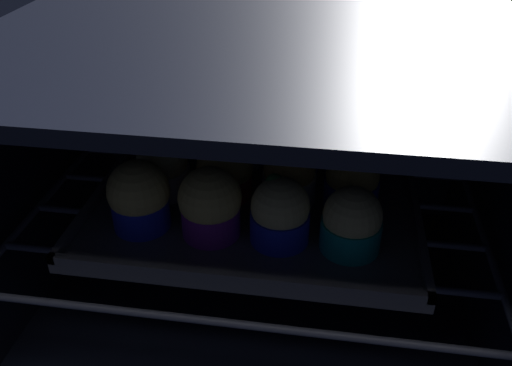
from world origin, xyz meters
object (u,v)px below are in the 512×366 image
at_px(muffin_row0_col2, 280,213).
at_px(muffin_row0_col1, 210,205).
at_px(muffin_row1_col0, 163,166).
at_px(muffin_row1_col1, 225,170).
at_px(muffin_row2_col1, 238,139).
at_px(muffin_row2_col2, 295,145).
at_px(muffin_row0_col0, 139,197).
at_px(muffin_row2_col3, 351,150).
at_px(muffin_row1_col2, 289,175).
at_px(baking_tray, 256,201).
at_px(muffin_row2_col0, 178,139).
at_px(muffin_row1_col3, 352,181).
at_px(muffin_row0_col3, 352,222).

bearing_deg(muffin_row0_col2, muffin_row0_col1, 179.93).
height_order(muffin_row0_col2, muffin_row1_col0, muffin_row1_col0).
xyz_separation_m(muffin_row1_col1, muffin_row2_col1, (0.00, 0.08, 0.00)).
relative_size(muffin_row0_col1, muffin_row2_col1, 1.03).
bearing_deg(muffin_row0_col1, muffin_row2_col2, 62.73).
distance_m(muffin_row0_col0, muffin_row2_col1, 0.18).
distance_m(muffin_row1_col1, muffin_row2_col3, 0.17).
distance_m(muffin_row0_col1, muffin_row1_col2, 0.11).
xyz_separation_m(baking_tray, muffin_row2_col0, (-0.12, 0.08, 0.04)).
distance_m(muffin_row1_col0, muffin_row1_col3, 0.23).
relative_size(muffin_row1_col2, muffin_row2_col0, 1.01).
xyz_separation_m(muffin_row1_col1, muffin_row2_col3, (0.15, 0.07, -0.00)).
bearing_deg(muffin_row2_col2, muffin_row0_col0, -136.75).
relative_size(muffin_row0_col0, muffin_row0_col3, 1.11).
distance_m(baking_tray, muffin_row0_col0, 0.15).
height_order(muffin_row1_col2, muffin_row2_col2, muffin_row2_col2).
relative_size(muffin_row1_col2, muffin_row2_col1, 0.95).
bearing_deg(muffin_row1_col3, muffin_row1_col2, 178.50).
bearing_deg(muffin_row1_col1, muffin_row0_col0, -136.70).
xyz_separation_m(muffin_row0_col1, muffin_row0_col3, (0.15, -0.00, -0.00)).
relative_size(muffin_row1_col0, muffin_row1_col2, 1.05).
distance_m(muffin_row0_col1, muffin_row1_col0, 0.11).
bearing_deg(muffin_row1_col2, muffin_row1_col0, -177.80).
height_order(muffin_row0_col0, muffin_row1_col2, muffin_row0_col0).
height_order(muffin_row0_col2, muffin_row1_col2, muffin_row0_col2).
height_order(muffin_row0_col0, muffin_row2_col1, muffin_row0_col0).
bearing_deg(muffin_row2_col2, muffin_row2_col3, 0.30).
bearing_deg(baking_tray, muffin_row0_col1, -116.48).
bearing_deg(muffin_row1_col2, muffin_row0_col0, -153.89).
relative_size(muffin_row0_col0, muffin_row1_col2, 1.09).
bearing_deg(muffin_row2_col3, muffin_row0_col2, -116.31).
bearing_deg(muffin_row2_col0, muffin_row1_col0, -88.12).
bearing_deg(muffin_row1_col2, muffin_row1_col1, -178.90).
relative_size(muffin_row1_col0, muffin_row2_col1, 1.00).
height_order(muffin_row1_col2, muffin_row1_col3, muffin_row1_col2).
relative_size(muffin_row1_col0, muffin_row1_col3, 1.07).
height_order(muffin_row1_col3, muffin_row2_col1, muffin_row2_col1).
distance_m(muffin_row2_col0, muffin_row2_col3, 0.23).
height_order(muffin_row0_col1, muffin_row1_col2, muffin_row0_col1).
distance_m(muffin_row0_col2, muffin_row2_col1, 0.17).
xyz_separation_m(muffin_row1_col1, muffin_row2_col2, (0.08, 0.07, 0.00)).
xyz_separation_m(muffin_row1_col0, muffin_row2_col3, (0.23, 0.08, -0.00)).
relative_size(muffin_row0_col0, muffin_row2_col1, 1.03).
xyz_separation_m(muffin_row0_col2, muffin_row2_col1, (-0.07, 0.16, 0.00)).
relative_size(muffin_row1_col2, muffin_row2_col2, 0.95).
bearing_deg(muffin_row2_col3, muffin_row2_col2, -179.70).
xyz_separation_m(muffin_row0_col0, muffin_row0_col3, (0.23, -0.01, -0.00)).
relative_size(muffin_row0_col2, muffin_row1_col1, 1.02).
xyz_separation_m(muffin_row0_col0, muffin_row1_col3, (0.23, 0.08, -0.00)).
xyz_separation_m(muffin_row0_col2, muffin_row1_col1, (-0.08, 0.08, -0.00)).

